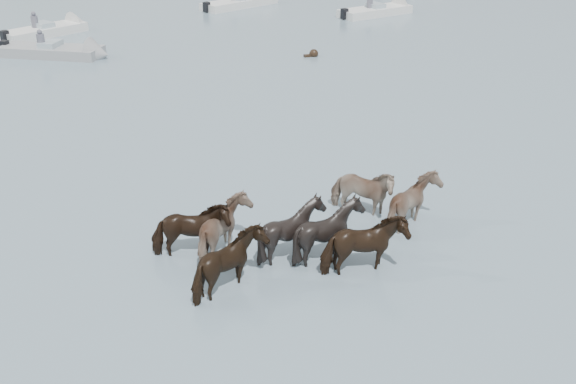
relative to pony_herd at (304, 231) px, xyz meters
name	(u,v)px	position (x,y,z in m)	size (l,w,h in m)	color
ground	(364,236)	(1.65, 0.18, -0.59)	(400.00, 400.00, 0.00)	slate
pony_herd	(304,231)	(0.00, 0.00, 0.00)	(7.38, 4.06, 1.63)	black
swimming_pony	(313,54)	(7.28, 16.53, -0.49)	(0.72, 0.44, 0.44)	black
motorboat_a	(56,29)	(-3.94, 26.20, -0.36)	(5.10, 3.81, 1.92)	silver
motorboat_b	(66,52)	(-3.80, 20.67, -0.36)	(5.38, 4.15, 1.92)	gray
motorboat_c	(249,2)	(8.53, 30.39, -0.37)	(6.06, 3.83, 1.92)	silver
motorboat_d	(384,10)	(15.55, 24.55, -0.36)	(5.54, 2.71, 1.92)	silver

